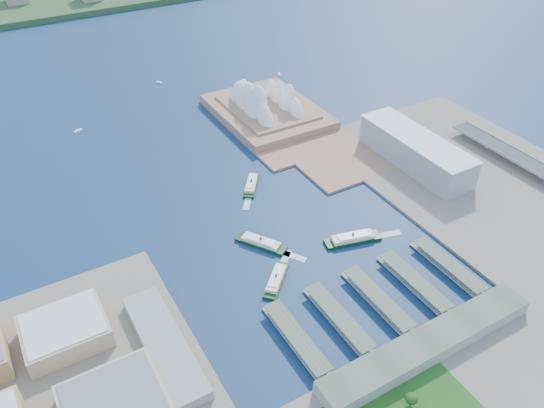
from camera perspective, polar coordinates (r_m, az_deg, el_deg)
ground at (r=515.27m, az=4.78°, el=-5.90°), size 3000.00×3000.00×0.00m
east_land at (r=634.50m, az=25.73°, el=-0.50°), size 240.00×500.00×3.00m
peninsula at (r=742.06m, az=0.42°, el=8.95°), size 135.00×220.00×3.00m
opera_house at (r=742.79m, az=-0.54°, el=11.61°), size 134.00×180.00×58.00m
toaster_building at (r=658.00m, az=15.16°, el=5.55°), size 45.00×155.00×35.00m
ferry_wharves at (r=478.26m, az=11.32°, el=-10.11°), size 184.00×90.00×9.30m
terminal_building at (r=449.75m, az=16.45°, el=-14.33°), size 200.00×28.00×12.00m
ferry_a at (r=525.33m, az=-1.20°, el=-4.03°), size 39.95×51.39×9.95m
ferry_b at (r=606.90m, az=-2.23°, el=2.28°), size 38.75×46.36×9.17m
ferry_c at (r=488.26m, az=0.45°, el=-7.96°), size 43.44×42.64×9.18m
ferry_d at (r=535.60m, az=8.70°, el=-3.53°), size 59.19×28.22×10.85m
boat_b at (r=763.36m, az=-20.13°, el=7.44°), size 12.05×8.15×3.08m
boat_c at (r=888.93m, az=0.77°, el=13.84°), size 7.53×11.53×2.51m
boat_e at (r=876.83m, az=-12.04°, el=12.70°), size 8.22×10.80×2.59m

